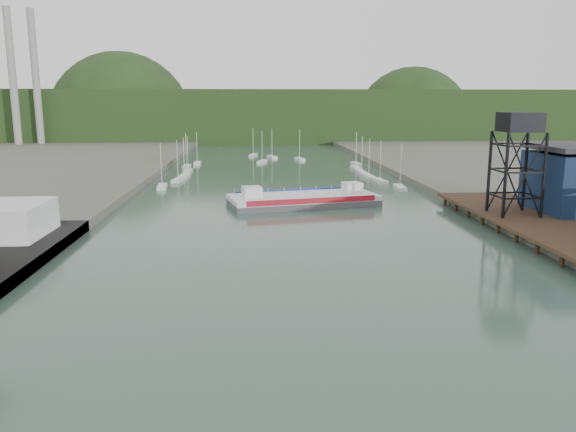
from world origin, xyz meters
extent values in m
cube|color=black|center=(37.00, 45.00, 1.90)|extent=(14.00, 70.00, 0.50)
cylinder|color=black|center=(31.00, 45.00, 0.80)|extent=(0.60, 0.60, 2.20)
cylinder|color=black|center=(32.00, 55.00, 8.65)|extent=(0.50, 0.50, 13.00)
cylinder|color=black|center=(38.00, 55.00, 8.65)|extent=(0.50, 0.50, 13.00)
cylinder|color=black|center=(32.00, 61.00, 8.65)|extent=(0.50, 0.50, 13.00)
cylinder|color=black|center=(38.00, 61.00, 8.65)|extent=(0.50, 0.50, 13.00)
cube|color=black|center=(35.00, 58.00, 16.65)|extent=(5.50, 5.50, 3.00)
cube|color=silver|center=(-27.54, 103.89, 0.35)|extent=(2.67, 7.65, 0.90)
cube|color=silver|center=(-25.28, 115.30, 0.35)|extent=(2.81, 7.67, 0.90)
cube|color=silver|center=(-24.71, 124.17, 0.35)|extent=(2.35, 7.59, 0.90)
cube|color=silver|center=(-24.81, 134.09, 0.35)|extent=(2.01, 7.50, 0.90)
cube|color=silver|center=(-26.64, 146.33, 0.35)|extent=(2.00, 7.50, 0.90)
cube|color=silver|center=(-24.32, 156.17, 0.35)|extent=(2.16, 7.54, 0.90)
cube|color=silver|center=(27.56, 99.03, 0.35)|extent=(2.53, 7.62, 0.90)
cube|color=silver|center=(25.46, 110.51, 0.35)|extent=(2.76, 7.67, 0.90)
cube|color=silver|center=(24.46, 119.29, 0.35)|extent=(2.22, 7.56, 0.90)
cube|color=silver|center=(24.27, 128.28, 0.35)|extent=(2.18, 7.54, 0.90)
cube|color=silver|center=(24.67, 139.38, 0.35)|extent=(2.46, 7.61, 0.90)
cube|color=silver|center=(26.78, 150.99, 0.35)|extent=(2.48, 7.61, 0.90)
cube|color=silver|center=(-3.16, 160.00, 0.35)|extent=(3.78, 7.76, 0.90)
cube|color=silver|center=(10.04, 168.00, 0.35)|extent=(3.31, 7.74, 0.90)
cube|color=silver|center=(0.66, 176.00, 0.35)|extent=(3.76, 7.76, 0.90)
cube|color=silver|center=(-6.11, 184.00, 0.35)|extent=(3.40, 7.74, 0.90)
cylinder|color=gray|center=(-110.00, 230.00, 30.00)|extent=(3.20, 3.20, 60.00)
cylinder|color=gray|center=(-102.00, 235.00, 30.00)|extent=(3.20, 3.20, 60.00)
cube|color=#1D3115|center=(0.00, 300.00, 12.00)|extent=(500.00, 120.00, 28.00)
sphere|color=#1D3115|center=(-80.00, 300.00, 8.00)|extent=(80.00, 80.00, 80.00)
sphere|color=#1D3115|center=(90.00, 310.00, 6.00)|extent=(70.00, 70.00, 70.00)
cube|color=#4C4C4E|center=(3.41, 79.79, 0.57)|extent=(30.18, 17.37, 1.13)
cube|color=silver|center=(3.41, 79.79, 1.59)|extent=(30.18, 17.37, 0.91)
cube|color=#AD1322|center=(4.69, 74.20, 1.82)|extent=(24.37, 5.72, 1.02)
cube|color=navy|center=(2.14, 85.37, 1.82)|extent=(24.37, 5.72, 1.02)
cube|color=silver|center=(-6.54, 77.52, 2.95)|extent=(4.08, 4.08, 2.27)
cube|color=silver|center=(13.37, 82.06, 2.95)|extent=(4.08, 4.08, 2.27)
camera|label=1|loc=(-6.31, -27.36, 19.50)|focal=35.00mm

